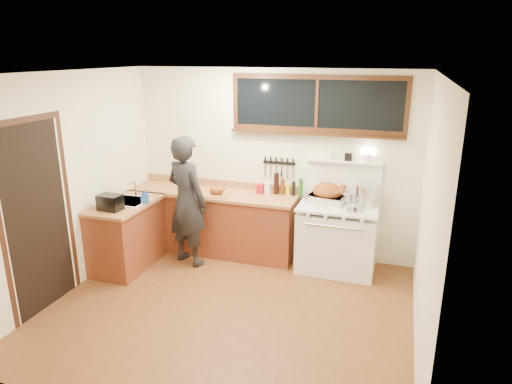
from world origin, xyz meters
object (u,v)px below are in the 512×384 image
(vintage_stove, at_px, (337,236))
(cutting_board, at_px, (217,192))
(man, at_px, (187,201))
(roast_turkey, at_px, (327,194))

(vintage_stove, height_order, cutting_board, vintage_stove)
(man, bearing_deg, roast_turkey, 16.16)
(man, xyz_separation_m, cutting_board, (0.30, 0.32, 0.06))
(roast_turkey, bearing_deg, cutting_board, -172.38)
(cutting_board, distance_m, roast_turkey, 1.51)
(vintage_stove, xyz_separation_m, roast_turkey, (-0.17, 0.08, 0.54))
(vintage_stove, bearing_deg, man, -167.54)
(vintage_stove, bearing_deg, cutting_board, -176.05)
(man, relative_size, cutting_board, 4.41)
(vintage_stove, height_order, man, man)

